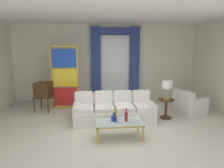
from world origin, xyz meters
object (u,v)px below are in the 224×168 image
object	(u,v)px
vintage_tv	(44,90)
stained_glass_divider	(65,79)
round_side_table	(166,107)
couch_white_long	(114,110)
coffee_table	(119,123)
armchair_white	(188,105)
table_lamp_brass	(167,85)
bottle_blue_decanter	(116,114)
bottle_crystal_tall	(119,119)
bottle_amber_squat	(126,116)
peacock_figurine	(79,104)
bottle_ruby_flask	(114,118)

from	to	relation	value
vintage_tv	stained_glass_divider	xyz separation A→B (m)	(0.69, 0.23, 0.33)
stained_glass_divider	round_side_table	xyz separation A→B (m)	(3.17, -1.31, -0.70)
couch_white_long	coffee_table	distance (m)	1.20
armchair_white	table_lamp_brass	bearing A→B (deg)	-160.33
bottle_blue_decanter	armchair_white	world-z (taller)	armchair_white
coffee_table	bottle_crystal_tall	bearing A→B (deg)	-99.22
bottle_blue_decanter	stained_glass_divider	distance (m)	2.84
armchair_white	stained_glass_divider	bearing A→B (deg)	166.06
stained_glass_divider	vintage_tv	bearing A→B (deg)	-161.43
table_lamp_brass	vintage_tv	bearing A→B (deg)	164.36
vintage_tv	stained_glass_divider	size ratio (longest dim) A/B	0.61
bottle_amber_squat	peacock_figurine	world-z (taller)	bottle_amber_squat
coffee_table	peacock_figurine	size ratio (longest dim) A/B	1.89
couch_white_long	bottle_amber_squat	distance (m)	1.20
couch_white_long	bottle_crystal_tall	distance (m)	1.26
stained_glass_divider	peacock_figurine	distance (m)	1.02
bottle_amber_squat	armchair_white	xyz separation A→B (m)	(2.30, 1.50, -0.25)
bottle_crystal_tall	peacock_figurine	world-z (taller)	bottle_crystal_tall
bottle_blue_decanter	bottle_ruby_flask	world-z (taller)	bottle_blue_decanter
bottle_amber_squat	peacock_figurine	distance (m)	2.54
bottle_amber_squat	vintage_tv	world-z (taller)	vintage_tv
coffee_table	round_side_table	xyz separation A→B (m)	(1.61, 1.22, -0.02)
couch_white_long	bottle_blue_decanter	distance (m)	1.05
coffee_table	table_lamp_brass	world-z (taller)	table_lamp_brass
bottle_blue_decanter	armchair_white	xyz separation A→B (m)	(2.54, 1.35, -0.26)
table_lamp_brass	couch_white_long	bearing A→B (deg)	-179.30
bottle_blue_decanter	round_side_table	size ratio (longest dim) A/B	0.57
round_side_table	coffee_table	bearing A→B (deg)	-142.90
couch_white_long	table_lamp_brass	distance (m)	1.77
bottle_crystal_tall	armchair_white	world-z (taller)	armchair_white
vintage_tv	peacock_figurine	bearing A→B (deg)	-3.84
couch_white_long	bottle_blue_decanter	bearing A→B (deg)	-93.39
coffee_table	bottle_amber_squat	size ratio (longest dim) A/B	3.56
armchair_white	table_lamp_brass	distance (m)	1.18
vintage_tv	coffee_table	bearing A→B (deg)	-45.53
armchair_white	peacock_figurine	xyz separation A→B (m)	(-3.55, 0.69, -0.07)
couch_white_long	coffee_table	bearing A→B (deg)	-89.54
bottle_amber_squat	table_lamp_brass	world-z (taller)	table_lamp_brass
bottle_ruby_flask	peacock_figurine	bearing A→B (deg)	113.64
vintage_tv	stained_glass_divider	distance (m)	0.80
round_side_table	table_lamp_brass	bearing A→B (deg)	26.57
couch_white_long	table_lamp_brass	xyz separation A→B (m)	(1.62, 0.02, 0.72)
coffee_table	bottle_crystal_tall	xyz separation A→B (m)	(-0.01, -0.05, 0.12)
couch_white_long	round_side_table	distance (m)	1.62
bottle_crystal_tall	round_side_table	size ratio (longest dim) A/B	0.39
bottle_amber_squat	round_side_table	bearing A→B (deg)	39.51
bottle_ruby_flask	bottle_crystal_tall	bearing A→B (deg)	-39.89
coffee_table	table_lamp_brass	xyz separation A→B (m)	(1.61, 1.22, 0.66)
peacock_figurine	table_lamp_brass	world-z (taller)	table_lamp_brass
coffee_table	bottle_ruby_flask	distance (m)	0.18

